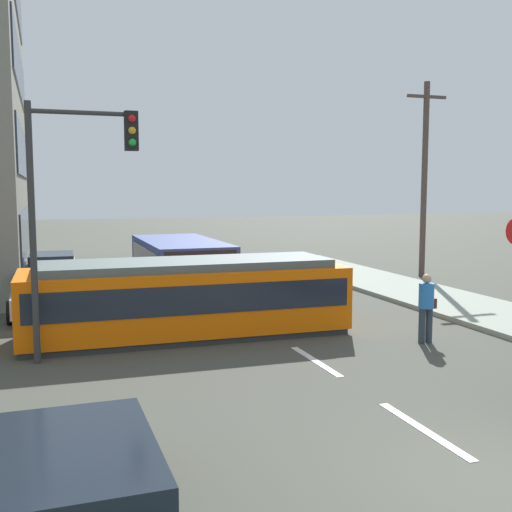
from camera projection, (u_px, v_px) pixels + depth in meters
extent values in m
plane|color=#44463D|center=(255.00, 323.00, 17.02)|extent=(120.00, 120.00, 0.00)
cube|color=silver|center=(423.00, 430.00, 9.50)|extent=(0.16, 2.40, 0.01)
cube|color=silver|center=(315.00, 361.00, 13.26)|extent=(0.16, 2.40, 0.01)
cube|color=silver|center=(208.00, 292.00, 21.94)|extent=(0.16, 2.40, 0.01)
cube|color=silver|center=(174.00, 271.00, 27.58)|extent=(0.16, 2.40, 0.01)
cube|color=#2D3847|center=(26.00, 232.00, 25.02)|extent=(0.06, 12.23, 1.92)
cube|color=#2D3847|center=(23.00, 152.00, 24.67)|extent=(0.06, 12.23, 1.92)
cube|color=#2D3847|center=(19.00, 70.00, 24.32)|extent=(0.06, 12.23, 1.92)
cube|color=#F96406|center=(186.00, 299.00, 15.52)|extent=(8.06, 2.65, 1.56)
cube|color=#2D2D2D|center=(186.00, 332.00, 15.61)|extent=(7.90, 2.52, 0.15)
cube|color=#4F5C5C|center=(186.00, 264.00, 15.42)|extent=(7.25, 2.26, 0.20)
cube|color=#1E232D|center=(186.00, 291.00, 15.50)|extent=(7.74, 2.69, 0.69)
cube|color=#334381|center=(180.00, 263.00, 21.47)|extent=(2.51, 5.99, 1.60)
cube|color=black|center=(201.00, 266.00, 18.68)|extent=(2.25, 0.12, 0.96)
cube|color=black|center=(180.00, 255.00, 21.44)|extent=(2.55, 5.09, 0.64)
cylinder|color=black|center=(193.00, 290.00, 19.75)|extent=(2.55, 0.90, 0.90)
cylinder|color=black|center=(170.00, 274.00, 23.34)|extent=(2.55, 0.90, 0.90)
cylinder|color=#2D3842|center=(422.00, 326.00, 14.75)|extent=(0.16, 0.16, 0.85)
cylinder|color=#2D3842|center=(429.00, 325.00, 14.81)|extent=(0.16, 0.16, 0.85)
cylinder|color=#2A75C3|center=(426.00, 296.00, 14.70)|extent=(0.36, 0.36, 0.60)
sphere|color=tan|center=(427.00, 279.00, 14.65)|extent=(0.22, 0.22, 0.22)
cube|color=#54261B|center=(433.00, 303.00, 14.84)|extent=(0.11, 0.20, 0.24)
cube|color=#3D5039|center=(76.00, 503.00, 6.28)|extent=(1.73, 4.35, 0.55)
cube|color=black|center=(75.00, 465.00, 6.09)|extent=(1.58, 2.40, 0.40)
cylinder|color=black|center=(141.00, 457.00, 7.80)|extent=(0.22, 0.64, 0.64)
cube|color=#B4B9CE|center=(43.00, 296.00, 18.22)|extent=(1.79, 4.11, 0.55)
cube|color=black|center=(43.00, 281.00, 18.03)|extent=(1.62, 2.27, 0.40)
cylinder|color=black|center=(13.00, 298.00, 19.10)|extent=(0.23, 0.64, 0.64)
cylinder|color=black|center=(71.00, 295.00, 19.68)|extent=(0.23, 0.64, 0.64)
cylinder|color=black|center=(11.00, 313.00, 16.80)|extent=(0.23, 0.64, 0.64)
cylinder|color=black|center=(76.00, 309.00, 17.39)|extent=(0.23, 0.64, 0.64)
cube|color=silver|center=(52.00, 270.00, 23.97)|extent=(1.88, 4.36, 0.55)
cube|color=black|center=(52.00, 259.00, 23.78)|extent=(1.69, 2.42, 0.40)
cylinder|color=black|center=(30.00, 272.00, 24.96)|extent=(0.24, 0.65, 0.64)
cylinder|color=black|center=(75.00, 270.00, 25.48)|extent=(0.24, 0.65, 0.64)
cylinder|color=black|center=(26.00, 281.00, 22.50)|extent=(0.24, 0.65, 0.64)
cylinder|color=black|center=(76.00, 279.00, 23.03)|extent=(0.24, 0.65, 0.64)
cylinder|color=#333333|center=(33.00, 235.00, 12.82)|extent=(0.14, 0.14, 5.48)
cylinder|color=#333333|center=(81.00, 113.00, 12.88)|extent=(2.08, 0.10, 0.10)
cube|color=black|center=(131.00, 131.00, 13.25)|extent=(0.28, 0.24, 0.84)
sphere|color=red|center=(132.00, 119.00, 13.10)|extent=(0.16, 0.16, 0.16)
sphere|color=gold|center=(132.00, 131.00, 13.13)|extent=(0.16, 0.16, 0.16)
sphere|color=green|center=(132.00, 142.00, 13.16)|extent=(0.16, 0.16, 0.16)
cylinder|color=#504039|center=(424.00, 181.00, 25.46)|extent=(0.24, 0.24, 8.00)
cube|color=#504039|center=(427.00, 97.00, 25.08)|extent=(1.80, 0.12, 0.12)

